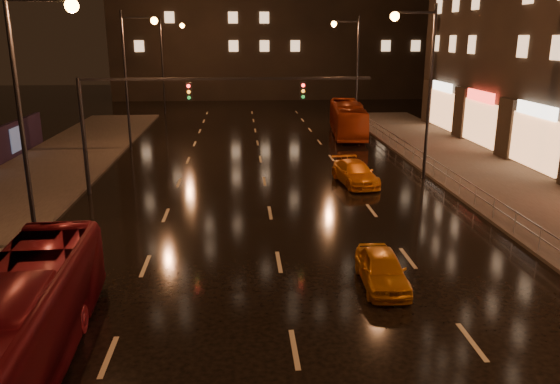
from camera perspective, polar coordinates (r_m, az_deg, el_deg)
name	(u,v)px	position (r m, az deg, el deg)	size (l,w,h in m)	color
ground	(266,190)	(30.28, -1.47, 0.17)	(140.00, 140.00, 0.00)	black
sidewalk_right	(549,211)	(29.48, 26.30, -1.82)	(7.00, 70.00, 0.15)	#38332D
traffic_signal	(169,106)	(29.55, -11.51, 8.84)	(15.31, 0.32, 6.20)	black
railing_right	(460,180)	(30.37, 18.31, 1.15)	(0.05, 56.00, 1.00)	#99999E
bus_red	(17,326)	(15.34, -25.77, -12.45)	(2.28, 9.76, 2.72)	maroon
bus_curb	(348,119)	(47.33, 7.07, 7.58)	(2.40, 10.24, 2.85)	#9B300F
taxi_near	(382,269)	(19.09, 10.61, -7.90)	(1.44, 3.59, 1.22)	#C37812
taxi_far	(355,173)	(31.75, 7.85, 1.98)	(1.82, 4.47, 1.30)	orange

